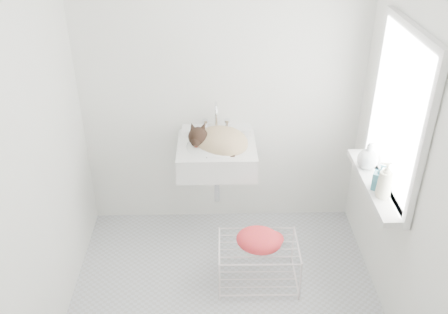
{
  "coord_description": "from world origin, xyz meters",
  "views": [
    {
      "loc": [
        -0.07,
        -2.54,
        2.67
      ],
      "look_at": [
        0.0,
        0.5,
        0.88
      ],
      "focal_mm": 39.74,
      "sensor_mm": 36.0,
      "label": 1
    }
  ],
  "objects_px": {
    "bottle_a": "(382,197)",
    "cat": "(218,141)",
    "bottle_b": "(378,189)",
    "bottle_c": "(367,167)",
    "wire_rack": "(258,264)",
    "sink": "(217,144)"
  },
  "relations": [
    {
      "from": "sink",
      "to": "bottle_c",
      "type": "relative_size",
      "value": 3.12
    },
    {
      "from": "cat",
      "to": "bottle_c",
      "type": "relative_size",
      "value": 2.48
    },
    {
      "from": "cat",
      "to": "bottle_b",
      "type": "xyz_separation_m",
      "value": [
        1.03,
        -0.6,
        -0.04
      ]
    },
    {
      "from": "bottle_b",
      "to": "bottle_c",
      "type": "height_order",
      "value": "bottle_c"
    },
    {
      "from": "cat",
      "to": "bottle_c",
      "type": "bearing_deg",
      "value": -6.15
    },
    {
      "from": "wire_rack",
      "to": "bottle_a",
      "type": "relative_size",
      "value": 2.63
    },
    {
      "from": "bottle_c",
      "to": "bottle_a",
      "type": "bearing_deg",
      "value": -90.0
    },
    {
      "from": "bottle_a",
      "to": "cat",
      "type": "bearing_deg",
      "value": 146.02
    },
    {
      "from": "sink",
      "to": "wire_rack",
      "type": "relative_size",
      "value": 1.06
    },
    {
      "from": "sink",
      "to": "cat",
      "type": "relative_size",
      "value": 1.26
    },
    {
      "from": "cat",
      "to": "wire_rack",
      "type": "distance_m",
      "value": 0.96
    },
    {
      "from": "bottle_c",
      "to": "wire_rack",
      "type": "bearing_deg",
      "value": -165.0
    },
    {
      "from": "sink",
      "to": "wire_rack",
      "type": "distance_m",
      "value": 0.94
    },
    {
      "from": "bottle_a",
      "to": "bottle_c",
      "type": "height_order",
      "value": "bottle_a"
    },
    {
      "from": "wire_rack",
      "to": "bottle_b",
      "type": "height_order",
      "value": "bottle_b"
    },
    {
      "from": "cat",
      "to": "bottle_a",
      "type": "relative_size",
      "value": 2.21
    },
    {
      "from": "sink",
      "to": "cat",
      "type": "bearing_deg",
      "value": -53.36
    },
    {
      "from": "bottle_b",
      "to": "cat",
      "type": "bearing_deg",
      "value": 149.64
    },
    {
      "from": "cat",
      "to": "wire_rack",
      "type": "relative_size",
      "value": 0.84
    },
    {
      "from": "cat",
      "to": "wire_rack",
      "type": "bearing_deg",
      "value": -50.93
    },
    {
      "from": "cat",
      "to": "bottle_a",
      "type": "bearing_deg",
      "value": -21.99
    },
    {
      "from": "wire_rack",
      "to": "bottle_b",
      "type": "distance_m",
      "value": 1.03
    }
  ]
}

